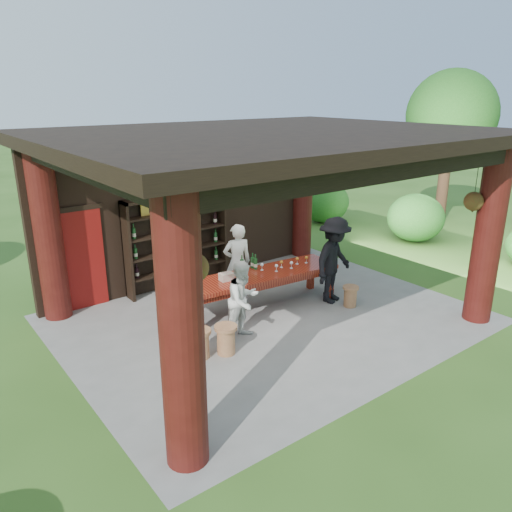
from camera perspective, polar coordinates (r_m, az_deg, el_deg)
ground at (r=9.61m, az=1.46°, el=-7.13°), size 90.00×90.00×0.00m
pavilion at (r=9.22m, az=-0.17°, el=5.82°), size 7.50×6.00×3.60m
wine_shelf at (r=10.86m, az=-8.97°, el=1.59°), size 2.35×0.36×2.07m
tasting_table at (r=9.76m, az=0.36°, el=-2.65°), size 3.38×1.16×0.75m
stool_near_left at (r=8.31m, az=-3.45°, el=-9.42°), size 0.38×0.38×0.50m
stool_near_right at (r=10.21m, az=10.73°, el=-4.48°), size 0.32×0.32×0.43m
stool_far_left at (r=8.23m, az=-6.42°, el=-9.83°), size 0.38×0.38×0.50m
host at (r=10.16m, az=-2.16°, el=-0.74°), size 0.68×0.54×1.62m
guest_woman at (r=8.62m, az=-1.47°, el=-5.06°), size 0.77×0.65×1.41m
guest_man at (r=10.16m, az=8.91°, el=-0.48°), size 1.29×0.96×1.78m
table_bottles at (r=9.90m, az=-0.69°, el=-0.65°), size 0.33×0.19×0.31m
table_glasses at (r=10.04m, az=3.45°, el=-0.89°), size 1.06×0.34×0.15m
napkin_basket at (r=9.37m, az=-3.39°, el=-2.36°), size 0.28×0.20×0.14m
shrubs at (r=10.76m, az=4.97°, el=-1.17°), size 15.27×9.00×1.36m
trees at (r=12.04m, az=11.68°, el=14.38°), size 22.52×11.88×4.80m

